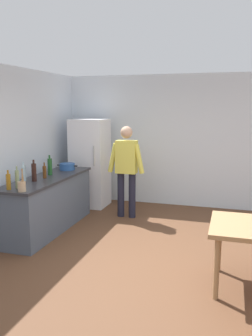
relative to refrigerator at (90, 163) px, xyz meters
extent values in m
plane|color=brown|center=(1.90, -2.40, -0.90)|extent=(14.00, 14.00, 0.00)
cube|color=silver|center=(1.90, 0.60, 0.45)|extent=(6.40, 0.12, 2.70)
cube|color=#4C5666|center=(-0.10, -1.60, -0.47)|extent=(0.60, 2.12, 0.86)
cube|color=#2D2D33|center=(-0.10, -1.60, -0.02)|extent=(0.64, 2.20, 0.04)
cube|color=white|center=(0.00, 0.00, 0.00)|extent=(0.70, 0.64, 1.80)
cylinder|color=#B2B2B7|center=(0.22, -0.34, 0.20)|extent=(0.02, 0.02, 0.40)
cylinder|color=#1E1E2D|center=(0.84, -0.55, -0.48)|extent=(0.13, 0.13, 0.84)
cylinder|color=#1E1E2D|center=(1.06, -0.55, -0.48)|extent=(0.13, 0.13, 0.84)
cube|color=#D8CC4C|center=(0.95, -0.55, 0.24)|extent=(0.38, 0.22, 0.60)
sphere|color=tan|center=(0.95, -0.55, 0.69)|extent=(0.22, 0.22, 0.22)
cylinder|color=#D8CC4C|center=(0.70, -0.59, 0.22)|extent=(0.20, 0.09, 0.55)
cylinder|color=#D8CC4C|center=(1.20, -0.59, 0.22)|extent=(0.20, 0.09, 0.55)
cylinder|color=#9E754C|center=(2.70, -3.05, -0.55)|extent=(0.06, 0.06, 0.70)
cylinder|color=#9E754C|center=(2.70, -2.35, -0.55)|extent=(0.06, 0.06, 0.70)
cylinder|color=#285193|center=(-0.10, -0.87, 0.06)|extent=(0.28, 0.28, 0.12)
cube|color=black|center=(-0.27, -0.87, 0.08)|extent=(0.06, 0.03, 0.02)
cube|color=black|center=(0.07, -0.87, 0.08)|extent=(0.06, 0.03, 0.02)
cylinder|color=tan|center=(0.07, -2.59, 0.07)|extent=(0.11, 0.11, 0.14)
cylinder|color=olive|center=(0.08, -2.59, 0.21)|extent=(0.02, 0.05, 0.22)
cylinder|color=olive|center=(0.08, -2.60, 0.21)|extent=(0.02, 0.04, 0.22)
cylinder|color=silver|center=(-0.29, -1.98, 0.12)|extent=(0.07, 0.07, 0.24)
cylinder|color=silver|center=(-0.29, -1.98, 0.27)|extent=(0.03, 0.03, 0.06)
cylinder|color=gray|center=(-0.10, -2.45, 0.13)|extent=(0.06, 0.06, 0.26)
cylinder|color=gray|center=(-0.10, -2.45, 0.29)|extent=(0.02, 0.02, 0.06)
cylinder|color=#5B3314|center=(-0.10, -1.68, 0.10)|extent=(0.06, 0.06, 0.20)
cylinder|color=#5B3314|center=(-0.10, -1.68, 0.23)|extent=(0.02, 0.02, 0.06)
cylinder|color=#1E5123|center=(-0.16, -1.40, 0.14)|extent=(0.08, 0.08, 0.28)
cylinder|color=#1E5123|center=(-0.16, -1.40, 0.31)|extent=(0.03, 0.03, 0.06)
cylinder|color=black|center=(-0.13, -1.95, 0.14)|extent=(0.08, 0.08, 0.28)
cylinder|color=black|center=(-0.13, -1.95, 0.31)|extent=(0.03, 0.03, 0.06)
cylinder|color=#996619|center=(-0.18, -2.55, 0.11)|extent=(0.06, 0.06, 0.22)
cylinder|color=#996619|center=(-0.18, -2.55, 0.25)|extent=(0.03, 0.03, 0.06)
camera|label=1|loc=(2.79, -6.69, 1.14)|focal=37.75mm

